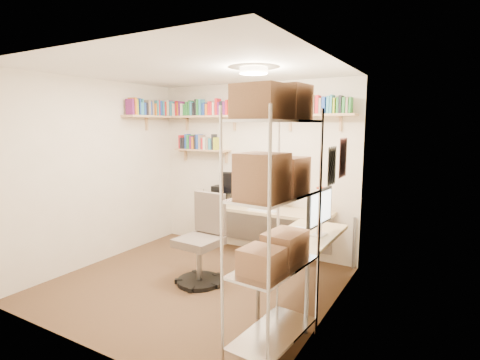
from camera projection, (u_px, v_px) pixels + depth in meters
name	position (u px, v px, depth m)	size (l,w,h in m)	color
ground	(193.00, 284.00, 4.50)	(3.20, 3.20, 0.00)	#422E1C
room_shell	(191.00, 155.00, 4.27)	(3.24, 3.04, 2.52)	beige
wall_shelves	(221.00, 116.00, 5.52)	(3.12, 1.09, 0.80)	tan
corner_desk	(266.00, 213.00, 4.98)	(2.25, 1.90, 1.27)	#D7BC8C
office_chair	(202.00, 246.00, 4.50)	(0.57, 0.58, 1.08)	black
wire_rack	(274.00, 181.00, 2.94)	(0.50, 0.91, 2.21)	silver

